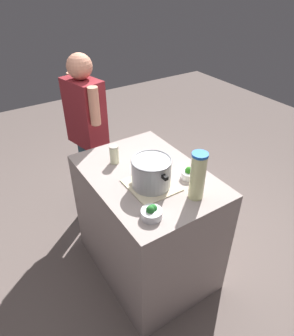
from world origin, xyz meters
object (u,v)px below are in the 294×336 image
at_px(broccoli_bowl_front, 152,213).
at_px(person_cook, 88,136).
at_px(mason_jar, 114,154).
at_px(broccoli_bowl_center, 189,174).
at_px(cooking_pot, 151,172).
at_px(lemonade_pitcher, 198,176).

xyz_separation_m(broccoli_bowl_front, person_cook, (1.20, -0.13, -0.10)).
height_order(mason_jar, broccoli_bowl_center, mason_jar).
xyz_separation_m(mason_jar, broccoli_bowl_front, (-0.62, 0.09, -0.04)).
height_order(cooking_pot, person_cook, person_cook).
height_order(lemonade_pitcher, broccoli_bowl_center, lemonade_pitcher).
bearing_deg(lemonade_pitcher, broccoli_bowl_front, 90.66).
distance_m(broccoli_bowl_center, person_cook, 1.06).
bearing_deg(cooking_pot, person_cook, 1.62).
distance_m(cooking_pot, mason_jar, 0.38).
xyz_separation_m(lemonade_pitcher, mason_jar, (0.61, 0.24, -0.09)).
bearing_deg(broccoli_bowl_front, lemonade_pitcher, -89.34).
distance_m(mason_jar, broccoli_bowl_front, 0.62).
xyz_separation_m(lemonade_pitcher, broccoli_bowl_center, (0.18, -0.09, -0.12)).
distance_m(lemonade_pitcher, broccoli_bowl_center, 0.23).
height_order(mason_jar, person_cook, person_cook).
bearing_deg(broccoli_bowl_front, person_cook, -6.33).
xyz_separation_m(cooking_pot, broccoli_bowl_front, (-0.24, 0.16, -0.07)).
bearing_deg(broccoli_bowl_center, broccoli_bowl_front, 113.49).
distance_m(lemonade_pitcher, person_cook, 1.23).
relative_size(mason_jar, broccoli_bowl_front, 1.12).
bearing_deg(person_cook, mason_jar, 175.89).
height_order(mason_jar, broccoli_bowl_front, mason_jar).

